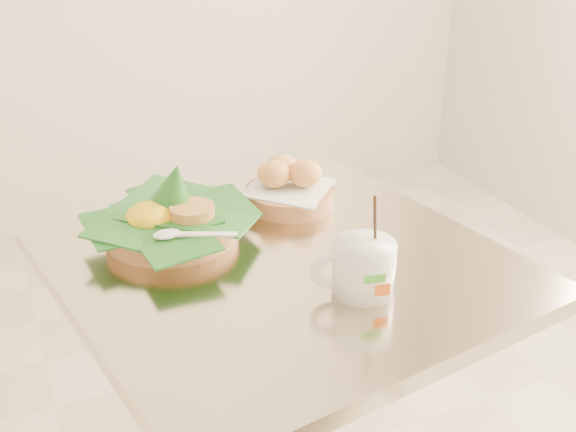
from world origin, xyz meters
name	(u,v)px	position (x,y,z in m)	size (l,w,h in m)	color
cafe_table	(283,366)	(0.16, -0.04, 0.53)	(0.81, 0.81, 0.75)	gray
rice_basket	(171,216)	(0.01, 0.12, 0.79)	(0.30, 0.30, 0.15)	tan
bread_basket	(288,187)	(0.26, 0.16, 0.79)	(0.21, 0.21, 0.09)	tan
coffee_mug	(362,266)	(0.23, -0.18, 0.79)	(0.13, 0.10, 0.17)	white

